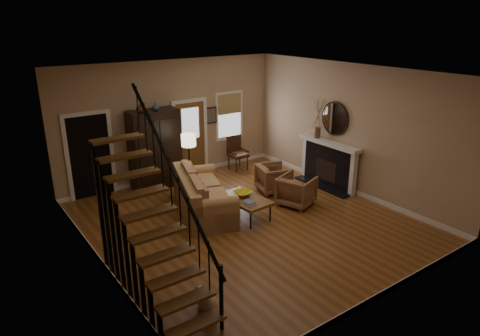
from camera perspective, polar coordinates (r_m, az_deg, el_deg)
room at (r=10.32m, az=-6.74°, el=3.36°), size 7.00×7.33×3.30m
staircase at (r=6.72m, az=-11.69°, el=-5.11°), size 0.94×2.80×3.20m
fireplace at (r=11.71m, az=11.86°, el=1.12°), size 0.33×1.95×2.30m
armoire at (r=11.53m, az=-11.26°, el=2.48°), size 1.30×0.60×2.10m
vase_a at (r=11.02m, az=-13.11°, el=7.88°), size 0.24×0.24×0.25m
vase_b at (r=11.18m, az=-11.20°, el=8.07°), size 0.20×0.20×0.21m
sofa at (r=10.02m, az=-4.89°, el=-3.48°), size 1.75×2.62×0.90m
coffee_table at (r=9.82m, az=0.67°, el=-5.28°), size 0.80×1.28×0.47m
bowl at (r=9.84m, az=0.40°, el=-3.39°), size 0.42×0.42×0.10m
books at (r=9.42m, az=1.17°, el=-4.62°), size 0.23×0.31×0.06m
armchair_left at (r=10.48m, az=7.51°, el=-3.02°), size 1.03×1.02×0.73m
armchair_right at (r=11.20m, az=4.54°, el=-1.40°), size 0.99×0.97×0.73m
floor_lamp at (r=10.94m, az=-6.74°, el=0.44°), size 0.49×0.49×1.60m
side_chair at (r=12.73m, az=-0.26°, el=1.95°), size 0.54×0.54×1.02m
dog at (r=6.96m, az=-4.43°, el=-17.43°), size 0.35×0.52×0.36m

